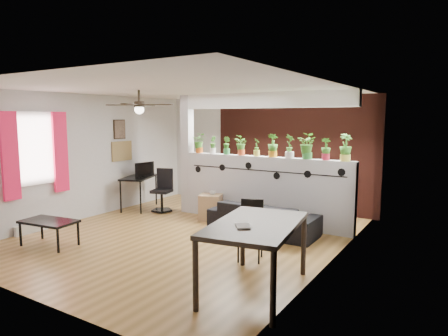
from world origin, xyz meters
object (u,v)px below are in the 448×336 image
at_px(computer_desk, 139,179).
at_px(cube_shelf, 211,207).
at_px(potted_plant_7, 307,145).
at_px(sofa, 263,219).
at_px(folding_chair, 251,224).
at_px(coffee_table, 49,223).
at_px(ceiling_fan, 139,106).
at_px(potted_plant_8, 326,148).
at_px(potted_plant_3, 241,145).
at_px(potted_plant_4, 257,146).
at_px(cup, 213,193).
at_px(potted_plant_9, 346,147).
at_px(potted_plant_2, 227,145).
at_px(potted_plant_1, 213,144).
at_px(potted_plant_0, 199,142).
at_px(dining_table, 256,230).
at_px(potted_plant_5, 273,145).
at_px(potted_plant_6, 290,145).
at_px(office_chair, 163,193).

bearing_deg(computer_desk, cube_shelf, 0.70).
distance_m(potted_plant_7, sofa, 1.58).
relative_size(folding_chair, coffee_table, 0.91).
relative_size(ceiling_fan, potted_plant_8, 2.96).
xyz_separation_m(potted_plant_3, potted_plant_4, (0.35, 0.00, -0.02)).
xyz_separation_m(cup, coffee_table, (-1.38, -2.82, -0.20)).
bearing_deg(potted_plant_7, potted_plant_9, 0.00).
distance_m(potted_plant_9, cube_shelf, 2.98).
distance_m(potted_plant_7, potted_plant_9, 0.70).
xyz_separation_m(potted_plant_2, cube_shelf, (-0.18, -0.34, -1.28)).
relative_size(potted_plant_7, cup, 4.11).
bearing_deg(potted_plant_1, potted_plant_9, 0.00).
height_order(potted_plant_7, sofa, potted_plant_7).
distance_m(potted_plant_0, potted_plant_9, 3.16).
bearing_deg(computer_desk, potted_plant_0, 13.92).
distance_m(sofa, cup, 1.39).
bearing_deg(potted_plant_2, dining_table, -52.96).
height_order(potted_plant_1, potted_plant_5, potted_plant_5).
height_order(potted_plant_2, cup, potted_plant_2).
height_order(potted_plant_7, dining_table, potted_plant_7).
bearing_deg(cube_shelf, potted_plant_8, -10.59).
height_order(potted_plant_2, potted_plant_6, potted_plant_6).
relative_size(sofa, dining_table, 1.11).
distance_m(potted_plant_1, folding_chair, 2.92).
bearing_deg(cube_shelf, folding_chair, -60.33).
bearing_deg(coffee_table, dining_table, 3.91).
xyz_separation_m(potted_plant_8, folding_chair, (-0.50, -1.91, -1.04)).
xyz_separation_m(potted_plant_4, folding_chair, (0.90, -1.91, -1.02)).
bearing_deg(cup, folding_chair, -42.10).
height_order(ceiling_fan, potted_plant_2, ceiling_fan).
distance_m(potted_plant_2, potted_plant_3, 0.35).
height_order(potted_plant_1, sofa, potted_plant_1).
bearing_deg(potted_plant_3, dining_table, -57.63).
distance_m(potted_plant_8, coffee_table, 4.95).
bearing_deg(potted_plant_2, potted_plant_3, 0.00).
xyz_separation_m(sofa, folding_chair, (0.42, -1.26, 0.25)).
distance_m(potted_plant_3, potted_plant_6, 1.05).
bearing_deg(cup, dining_table, -47.82).
bearing_deg(folding_chair, potted_plant_7, 85.55).
height_order(potted_plant_3, potted_plant_4, potted_plant_3).
relative_size(potted_plant_7, coffee_table, 0.50).
bearing_deg(office_chair, potted_plant_3, 8.64).
relative_size(potted_plant_3, folding_chair, 0.46).
bearing_deg(potted_plant_9, potted_plant_7, 180.00).
height_order(potted_plant_8, cup, potted_plant_8).
relative_size(ceiling_fan, potted_plant_1, 3.23).
bearing_deg(potted_plant_1, ceiling_fan, -101.65).
height_order(potted_plant_1, potted_plant_9, potted_plant_9).
distance_m(cube_shelf, folding_chair, 2.39).
height_order(ceiling_fan, potted_plant_0, ceiling_fan).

